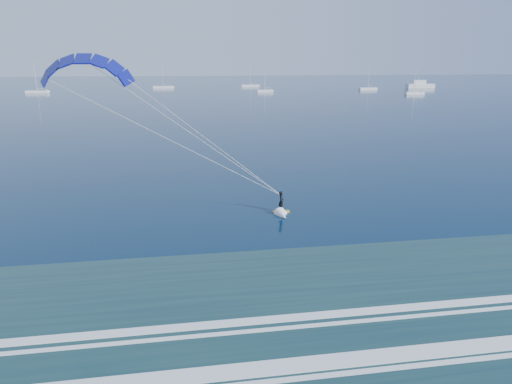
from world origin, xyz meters
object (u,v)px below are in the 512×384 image
object	(u,v)px
sailboat_1	(37,92)
sailboat_3	(265,91)
sailboat_2	(163,87)
sailboat_6	(414,93)
sailboat_4	(250,86)
motor_yacht	(420,85)
sailboat_5	(368,89)
kitesurfer_rig	(189,132)

from	to	relation	value
sailboat_1	sailboat_3	size ratio (longest dim) A/B	1.29
sailboat_2	sailboat_6	world-z (taller)	sailboat_2
sailboat_4	sailboat_3	bearing A→B (deg)	-90.25
sailboat_3	sailboat_4	world-z (taller)	sailboat_4
motor_yacht	sailboat_1	size ratio (longest dim) A/B	1.14
motor_yacht	sailboat_5	world-z (taller)	sailboat_5
sailboat_4	sailboat_6	bearing A→B (deg)	-50.35
sailboat_1	sailboat_5	bearing A→B (deg)	-0.51
sailboat_2	motor_yacht	bearing A→B (deg)	-7.55
sailboat_4	sailboat_6	world-z (taller)	sailboat_4
motor_yacht	sailboat_4	world-z (taller)	sailboat_4
kitesurfer_rig	sailboat_4	size ratio (longest dim) A/B	1.64
motor_yacht	sailboat_4	size ratio (longest dim) A/B	1.14
sailboat_1	sailboat_5	xyz separation A→B (m)	(153.80, -1.37, -0.01)
sailboat_5	kitesurfer_rig	bearing A→B (deg)	-116.70
sailboat_2	sailboat_5	size ratio (longest dim) A/B	1.15
kitesurfer_rig	sailboat_1	distance (m)	191.94
sailboat_4	sailboat_1	bearing A→B (deg)	-159.95
kitesurfer_rig	motor_yacht	xyz separation A→B (m)	(124.27, 192.18, -6.34)
sailboat_2	sailboat_5	world-z (taller)	sailboat_2
sailboat_2	sailboat_5	distance (m)	104.49
sailboat_3	sailboat_5	bearing A→B (deg)	9.49
sailboat_2	sailboat_4	world-z (taller)	sailboat_2
sailboat_3	sailboat_5	distance (m)	53.93
sailboat_4	sailboat_6	xyz separation A→B (m)	(59.65, -71.97, -0.01)
sailboat_6	sailboat_4	bearing A→B (deg)	129.65
motor_yacht	sailboat_2	bearing A→B (deg)	172.45
sailboat_1	sailboat_3	distance (m)	101.13
sailboat_4	sailboat_6	size ratio (longest dim) A/B	1.20
sailboat_5	motor_yacht	bearing A→B (deg)	20.29
kitesurfer_rig	sailboat_2	size ratio (longest dim) A/B	1.56
sailboat_5	sailboat_6	size ratio (longest dim) A/B	1.10
motor_yacht	sailboat_2	world-z (taller)	sailboat_2
sailboat_1	sailboat_3	xyz separation A→B (m)	(100.61, -10.26, -0.02)
motor_yacht	sailboat_1	world-z (taller)	sailboat_1
motor_yacht	sailboat_5	xyz separation A→B (m)	(-33.94, -12.55, -0.93)
sailboat_3	kitesurfer_rig	bearing A→B (deg)	-102.27
kitesurfer_rig	sailboat_6	world-z (taller)	kitesurfer_rig
sailboat_5	sailboat_6	bearing A→B (deg)	-78.86
sailboat_4	sailboat_5	xyz separation A→B (m)	(52.99, -38.16, -0.01)
sailboat_4	sailboat_6	distance (m)	93.47
sailboat_6	kitesurfer_rig	bearing A→B (deg)	-123.63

